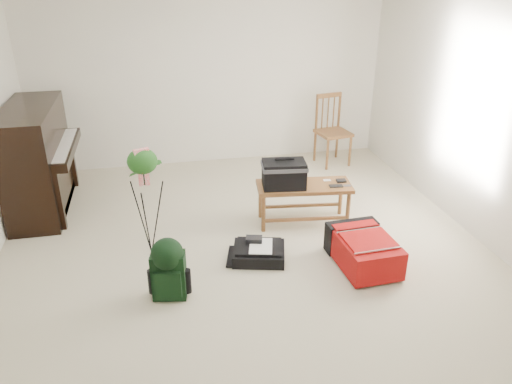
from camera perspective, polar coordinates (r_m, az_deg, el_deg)
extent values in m
cube|color=#BBB397|center=(5.14, -0.94, -7.33)|extent=(5.00, 5.50, 0.01)
cube|color=white|center=(7.21, -5.35, 12.98)|extent=(5.00, 0.04, 2.50)
cube|color=white|center=(5.60, 25.14, 7.15)|extent=(0.04, 5.50, 2.50)
cube|color=black|center=(6.38, -23.78, 3.43)|extent=(0.55, 1.50, 1.25)
cube|color=black|center=(6.29, -21.28, 4.59)|extent=(0.28, 1.30, 0.10)
cube|color=white|center=(6.27, -21.35, 5.01)|extent=(0.22, 1.20, 0.02)
cube|color=black|center=(6.59, -22.50, -1.17)|extent=(0.45, 1.30, 0.10)
cube|color=brown|center=(5.59, 5.52, 0.65)|extent=(1.09, 0.54, 0.04)
cylinder|color=brown|center=(5.43, 1.16, -2.77)|extent=(0.05, 0.05, 0.43)
cylinder|color=brown|center=(5.72, 0.40, -1.23)|extent=(0.05, 0.05, 0.43)
cylinder|color=brown|center=(5.70, 10.47, -1.80)|extent=(0.05, 0.05, 0.43)
cylinder|color=brown|center=(5.98, 9.29, -0.38)|extent=(0.05, 0.05, 0.43)
cube|color=brown|center=(7.34, 8.83, 6.68)|extent=(0.51, 0.51, 0.04)
cylinder|color=brown|center=(7.20, 7.81, 4.30)|extent=(0.04, 0.04, 0.45)
cylinder|color=brown|center=(7.53, 6.88, 5.29)|extent=(0.04, 0.04, 0.45)
cylinder|color=brown|center=(7.33, 10.58, 4.48)|extent=(0.04, 0.04, 0.45)
cylinder|color=brown|center=(7.65, 9.55, 5.46)|extent=(0.04, 0.04, 0.45)
cube|color=brown|center=(7.37, 8.59, 10.90)|extent=(0.40, 0.11, 0.06)
cylinder|color=brown|center=(7.37, 7.08, 8.98)|extent=(0.04, 0.04, 0.54)
cylinder|color=brown|center=(7.50, 9.83, 9.08)|extent=(0.04, 0.04, 0.54)
cube|color=#B80715|center=(5.02, 12.20, -6.55)|extent=(0.54, 0.78, 0.29)
cube|color=black|center=(5.25, 10.96, -4.93)|extent=(0.54, 0.20, 0.31)
cube|color=#B80715|center=(4.90, 12.62, -5.31)|extent=(0.47, 0.45, 0.02)
cube|color=silver|center=(4.73, 13.67, -6.53)|extent=(0.48, 0.04, 0.01)
cube|color=black|center=(5.06, 0.33, -7.05)|extent=(0.60, 0.52, 0.12)
cube|color=black|center=(5.02, 0.33, -6.30)|extent=(0.52, 0.45, 0.03)
cube|color=white|center=(4.99, 0.61, -6.15)|extent=(0.29, 0.35, 0.01)
cube|color=black|center=(5.04, -0.39, -5.52)|extent=(0.18, 0.14, 0.05)
cube|color=black|center=(4.53, -9.91, -9.36)|extent=(0.32, 0.23, 0.44)
cube|color=black|center=(4.45, -9.81, -10.40)|extent=(0.24, 0.09, 0.26)
sphere|color=black|center=(4.41, -10.12, -6.99)|extent=(0.29, 0.29, 0.29)
cube|color=black|center=(4.61, -10.83, -8.81)|extent=(0.04, 0.04, 0.39)
cube|color=black|center=(4.61, -9.11, -8.65)|extent=(0.04, 0.04, 0.39)
cylinder|color=black|center=(4.88, -12.77, 2.43)|extent=(0.01, 0.01, 0.31)
ellipsoid|color=#21591B|center=(4.85, -12.87, 3.43)|extent=(0.29, 0.20, 0.27)
cube|color=red|center=(4.80, -12.97, 4.37)|extent=(0.15, 0.08, 0.08)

